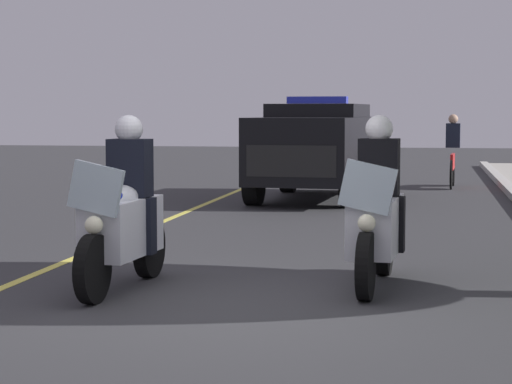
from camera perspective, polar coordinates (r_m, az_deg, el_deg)
ground_plane at (r=8.94m, az=-1.95°, el=-6.66°), size 80.00×80.00×0.00m
police_motorcycle_lead_left at (r=9.83m, az=-7.64°, el=-1.55°), size 2.14×0.61×1.72m
police_motorcycle_lead_right at (r=9.98m, az=6.92°, el=-1.45°), size 2.14×0.61×1.72m
police_suv at (r=19.85m, az=3.49°, el=2.66°), size 5.02×2.34×2.05m
cyclist_background at (r=23.30m, az=11.24°, el=2.32°), size 1.76×0.34×1.69m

